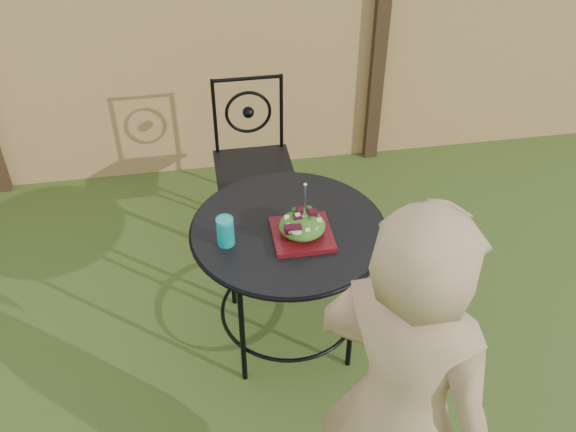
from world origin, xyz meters
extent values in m
plane|color=#2B4516|center=(0.00, 0.00, 0.00)|extent=(60.00, 60.00, 0.00)
cube|color=tan|center=(0.00, 2.20, 0.90)|extent=(8.00, 0.05, 1.80)
cube|color=black|center=(1.30, 2.15, 0.95)|extent=(0.09, 0.09, 1.90)
cylinder|color=black|center=(0.42, 0.55, 0.71)|extent=(0.90, 0.90, 0.02)
torus|color=black|center=(0.42, 0.55, 0.71)|extent=(0.92, 0.92, 0.02)
torus|color=black|center=(0.42, 0.55, 0.18)|extent=(0.70, 0.70, 0.02)
cylinder|color=black|center=(0.68, 0.81, 0.35)|extent=(0.03, 0.03, 0.71)
cylinder|color=black|center=(0.16, 0.81, 0.35)|extent=(0.03, 0.03, 0.71)
cylinder|color=black|center=(0.16, 0.28, 0.35)|extent=(0.03, 0.03, 0.71)
cylinder|color=black|center=(0.68, 0.28, 0.35)|extent=(0.03, 0.03, 0.71)
cube|color=black|center=(0.36, 1.44, 0.45)|extent=(0.46, 0.46, 0.03)
cylinder|color=black|center=(0.36, 1.65, 0.94)|extent=(0.42, 0.02, 0.02)
torus|color=black|center=(0.36, 1.65, 0.72)|extent=(0.28, 0.02, 0.28)
cylinder|color=black|center=(0.16, 1.24, 0.22)|extent=(0.02, 0.02, 0.44)
cylinder|color=black|center=(0.56, 1.24, 0.22)|extent=(0.02, 0.02, 0.44)
cylinder|color=black|center=(0.16, 1.64, 0.22)|extent=(0.02, 0.02, 0.44)
cylinder|color=black|center=(0.56, 1.64, 0.22)|extent=(0.02, 0.02, 0.44)
cylinder|color=black|center=(0.16, 1.65, 0.70)|extent=(0.02, 0.02, 0.50)
cylinder|color=black|center=(0.56, 1.65, 0.70)|extent=(0.02, 0.02, 0.50)
imported|color=tan|center=(0.60, -0.57, 0.84)|extent=(0.72, 0.72, 1.68)
cube|color=#40090E|center=(0.47, 0.47, 0.74)|extent=(0.27, 0.27, 0.02)
ellipsoid|color=#235614|center=(0.47, 0.47, 0.79)|extent=(0.21, 0.21, 0.08)
cylinder|color=silver|center=(0.48, 0.47, 0.92)|extent=(0.01, 0.01, 0.18)
cylinder|color=#0EA6A5|center=(0.13, 0.48, 0.79)|extent=(0.08, 0.08, 0.14)
camera|label=1|loc=(0.04, -1.71, 2.62)|focal=40.00mm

